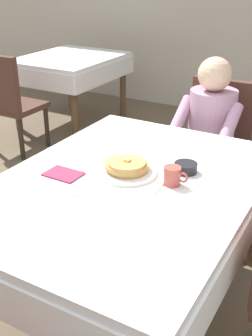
{
  "coord_description": "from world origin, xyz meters",
  "views": [
    {
      "loc": [
        0.85,
        -1.5,
        1.63
      ],
      "look_at": [
        -0.02,
        0.02,
        0.79
      ],
      "focal_mm": 45.8,
      "sensor_mm": 36.0,
      "label": 1
    }
  ],
  "objects_px": {
    "background_table_far": "(71,67)",
    "plate_breakfast": "(127,172)",
    "bowl_butter": "(186,168)",
    "knife_right_of_plate": "(162,184)",
    "chair_diner": "(215,140)",
    "cup_coffee": "(173,176)",
    "background_chair_empty": "(8,98)",
    "diner_person": "(209,128)",
    "fork_left_of_plate": "(91,166)",
    "spoon_near_edge": "(84,197)",
    "dining_table_main": "(127,197)",
    "breakfast_stack": "(127,166)"
  },
  "relations": [
    {
      "from": "knife_right_of_plate",
      "to": "plate_breakfast",
      "type": "bearing_deg",
      "value": 80.49
    },
    {
      "from": "diner_person",
      "to": "cup_coffee",
      "type": "bearing_deg",
      "value": 99.64
    },
    {
      "from": "cup_coffee",
      "to": "diner_person",
      "type": "bearing_deg",
      "value": 99.64
    },
    {
      "from": "chair_diner",
      "to": "knife_right_of_plate",
      "type": "xyz_separation_m",
      "value": [
        0.12,
        -1.13,
        0.21
      ]
    },
    {
      "from": "chair_diner",
      "to": "background_chair_empty",
      "type": "relative_size",
      "value": 1.0
    },
    {
      "from": "diner_person",
      "to": "cup_coffee",
      "type": "height_order",
      "value": "diner_person"
    },
    {
      "from": "diner_person",
      "to": "fork_left_of_plate",
      "type": "height_order",
      "value": "diner_person"
    },
    {
      "from": "chair_diner",
      "to": "diner_person",
      "type": "xyz_separation_m",
      "value": [
        0.0,
        -0.16,
        0.14
      ]
    },
    {
      "from": "chair_diner",
      "to": "spoon_near_edge",
      "type": "distance_m",
      "value": 1.42
    },
    {
      "from": "plate_breakfast",
      "to": "cup_coffee",
      "type": "distance_m",
      "value": 0.23
    },
    {
      "from": "breakfast_stack",
      "to": "fork_left_of_plate",
      "type": "bearing_deg",
      "value": -173.72
    },
    {
      "from": "knife_right_of_plate",
      "to": "spoon_near_edge",
      "type": "height_order",
      "value": "same"
    },
    {
      "from": "plate_breakfast",
      "to": "background_table_far",
      "type": "xyz_separation_m",
      "value": [
        -1.89,
        2.11,
        -0.13
      ]
    },
    {
      "from": "fork_left_of_plate",
      "to": "chair_diner",
      "type": "bearing_deg",
      "value": -6.96
    },
    {
      "from": "dining_table_main",
      "to": "diner_person",
      "type": "relative_size",
      "value": 1.36
    },
    {
      "from": "cup_coffee",
      "to": "bowl_butter",
      "type": "distance_m",
      "value": 0.15
    },
    {
      "from": "diner_person",
      "to": "bowl_butter",
      "type": "bearing_deg",
      "value": 101.5
    },
    {
      "from": "bowl_butter",
      "to": "background_chair_empty",
      "type": "distance_m",
      "value": 2.36
    },
    {
      "from": "bowl_butter",
      "to": "knife_right_of_plate",
      "type": "xyz_separation_m",
      "value": [
        -0.04,
        -0.17,
        -0.02
      ]
    },
    {
      "from": "cup_coffee",
      "to": "background_chair_empty",
      "type": "relative_size",
      "value": 0.12
    },
    {
      "from": "dining_table_main",
      "to": "background_table_far",
      "type": "height_order",
      "value": "same"
    },
    {
      "from": "background_table_far",
      "to": "background_chair_empty",
      "type": "distance_m",
      "value": 0.95
    },
    {
      "from": "background_table_far",
      "to": "background_chair_empty",
      "type": "height_order",
      "value": "background_chair_empty"
    },
    {
      "from": "bowl_butter",
      "to": "breakfast_stack",
      "type": "bearing_deg",
      "value": -146.58
    },
    {
      "from": "background_table_far",
      "to": "breakfast_stack",
      "type": "bearing_deg",
      "value": -48.21
    },
    {
      "from": "background_table_far",
      "to": "plate_breakfast",
      "type": "bearing_deg",
      "value": -48.23
    },
    {
      "from": "fork_left_of_plate",
      "to": "spoon_near_edge",
      "type": "xyz_separation_m",
      "value": [
        0.15,
        -0.27,
        0.0
      ]
    },
    {
      "from": "plate_breakfast",
      "to": "bowl_butter",
      "type": "bearing_deg",
      "value": 33.56
    },
    {
      "from": "dining_table_main",
      "to": "bowl_butter",
      "type": "relative_size",
      "value": 13.85
    },
    {
      "from": "spoon_near_edge",
      "to": "plate_breakfast",
      "type": "bearing_deg",
      "value": 76.77
    },
    {
      "from": "breakfast_stack",
      "to": "chair_diner",
      "type": "bearing_deg",
      "value": 86.57
    },
    {
      "from": "chair_diner",
      "to": "breakfast_stack",
      "type": "distance_m",
      "value": 1.14
    },
    {
      "from": "diner_person",
      "to": "bowl_butter",
      "type": "xyz_separation_m",
      "value": [
        0.16,
        -0.8,
        0.09
      ]
    },
    {
      "from": "cup_coffee",
      "to": "background_chair_empty",
      "type": "xyz_separation_m",
      "value": [
        -2.11,
        1.16,
        -0.25
      ]
    },
    {
      "from": "cup_coffee",
      "to": "fork_left_of_plate",
      "type": "height_order",
      "value": "cup_coffee"
    },
    {
      "from": "plate_breakfast",
      "to": "background_table_far",
      "type": "relative_size",
      "value": 0.25
    },
    {
      "from": "chair_diner",
      "to": "cup_coffee",
      "type": "bearing_deg",
      "value": 98.31
    },
    {
      "from": "plate_breakfast",
      "to": "background_chair_empty",
      "type": "distance_m",
      "value": 2.23
    },
    {
      "from": "diner_person",
      "to": "knife_right_of_plate",
      "type": "height_order",
      "value": "diner_person"
    },
    {
      "from": "chair_diner",
      "to": "cup_coffee",
      "type": "xyz_separation_m",
      "value": [
        0.16,
        -1.11,
        0.25
      ]
    },
    {
      "from": "diner_person",
      "to": "background_chair_empty",
      "type": "relative_size",
      "value": 1.2
    },
    {
      "from": "spoon_near_edge",
      "to": "breakfast_stack",
      "type": "bearing_deg",
      "value": 76.76
    },
    {
      "from": "knife_right_of_plate",
      "to": "chair_diner",
      "type": "bearing_deg",
      "value": 2.71
    },
    {
      "from": "dining_table_main",
      "to": "chair_diner",
      "type": "bearing_deg",
      "value": 88.43
    },
    {
      "from": "fork_left_of_plate",
      "to": "plate_breakfast",
      "type": "bearing_deg",
      "value": -78.17
    },
    {
      "from": "dining_table_main",
      "to": "background_chair_empty",
      "type": "distance_m",
      "value": 2.28
    },
    {
      "from": "chair_diner",
      "to": "knife_right_of_plate",
      "type": "bearing_deg",
      "value": 96.21
    },
    {
      "from": "knife_right_of_plate",
      "to": "spoon_near_edge",
      "type": "bearing_deg",
      "value": 135.24
    },
    {
      "from": "chair_diner",
      "to": "breakfast_stack",
      "type": "relative_size",
      "value": 4.47
    },
    {
      "from": "background_chair_empty",
      "to": "spoon_near_edge",
      "type": "bearing_deg",
      "value": -38.16
    }
  ]
}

